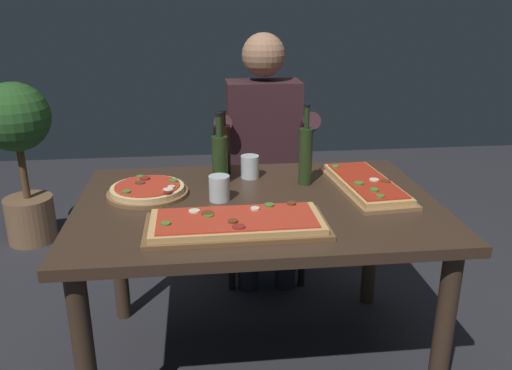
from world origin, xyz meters
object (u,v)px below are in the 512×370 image
object	(u,v)px
dining_table	(257,224)
seated_diner	(264,149)
pizza_rectangular_front	(236,223)
oil_bottle_amber	(223,148)
diner_chair	(261,187)
vinegar_bottle_green	(306,155)
pizza_round_far	(148,190)
tumbler_near_camera	(219,188)
pizza_rectangular_left	(366,184)
wine_bottle_dark	(220,158)
tumbler_far_side	(249,167)
potted_plant_corner	(19,146)

from	to	relation	value
dining_table	seated_diner	bearing A→B (deg)	80.75
pizza_rectangular_front	seated_diner	size ratio (longest dim) A/B	0.47
dining_table	oil_bottle_amber	world-z (taller)	oil_bottle_amber
dining_table	diner_chair	size ratio (longest dim) A/B	1.61
vinegar_bottle_green	diner_chair	bearing A→B (deg)	98.77
pizza_round_far	tumbler_near_camera	size ratio (longest dim) A/B	3.25
dining_table	pizza_rectangular_left	bearing A→B (deg)	10.98
wine_bottle_dark	seated_diner	bearing A→B (deg)	63.22
pizza_rectangular_front	pizza_round_far	xyz separation A→B (m)	(-0.33, 0.36, -0.00)
pizza_rectangular_left	tumbler_far_side	world-z (taller)	tumbler_far_side
vinegar_bottle_green	seated_diner	xyz separation A→B (m)	(-0.10, 0.56, -0.13)
tumbler_near_camera	potted_plant_corner	distance (m)	1.77
dining_table	seated_diner	size ratio (longest dim) A/B	1.05
tumbler_near_camera	tumbler_far_side	size ratio (longest dim) A/B	1.00
dining_table	tumbler_far_side	world-z (taller)	tumbler_far_side
pizza_rectangular_front	potted_plant_corner	xyz separation A→B (m)	(-1.22, 1.59, -0.12)
diner_chair	potted_plant_corner	world-z (taller)	potted_plant_corner
pizza_rectangular_front	wine_bottle_dark	world-z (taller)	wine_bottle_dark
pizza_rectangular_left	seated_diner	world-z (taller)	seated_diner
vinegar_bottle_green	tumbler_far_side	bearing A→B (deg)	154.09
tumbler_far_side	tumbler_near_camera	bearing A→B (deg)	-118.98
potted_plant_corner	seated_diner	bearing A→B (deg)	-23.03
wine_bottle_dark	vinegar_bottle_green	bearing A→B (deg)	-8.48
vinegar_bottle_green	diner_chair	xyz separation A→B (m)	(-0.10, 0.68, -0.38)
pizza_round_far	vinegar_bottle_green	xyz separation A→B (m)	(0.65, 0.06, 0.11)
oil_bottle_amber	potted_plant_corner	world-z (taller)	oil_bottle_amber
diner_chair	seated_diner	distance (m)	0.28
dining_table	pizza_round_far	size ratio (longest dim) A/B	4.32
pizza_round_far	diner_chair	size ratio (longest dim) A/B	0.37
oil_bottle_amber	potted_plant_corner	distance (m)	1.57
wine_bottle_dark	oil_bottle_amber	bearing A→B (deg)	80.60
pizza_rectangular_front	wine_bottle_dark	xyz separation A→B (m)	(-0.03, 0.48, 0.09)
tumbler_near_camera	potted_plant_corner	xyz separation A→B (m)	(-1.17, 1.31, -0.15)
wine_bottle_dark	vinegar_bottle_green	xyz separation A→B (m)	(0.36, -0.05, 0.02)
wine_bottle_dark	tumbler_near_camera	distance (m)	0.21
dining_table	tumbler_far_side	xyz separation A→B (m)	(-0.00, 0.29, 0.15)
wine_bottle_dark	tumbler_near_camera	bearing A→B (deg)	-93.58
wine_bottle_dark	pizza_rectangular_left	bearing A→B (deg)	-13.56
dining_table	potted_plant_corner	bearing A→B (deg)	134.36
pizza_rectangular_front	tumbler_near_camera	size ratio (longest dim) A/B	6.32
vinegar_bottle_green	tumbler_far_side	world-z (taller)	vinegar_bottle_green
tumbler_near_camera	seated_diner	size ratio (longest dim) A/B	0.07
tumbler_near_camera	seated_diner	xyz separation A→B (m)	(0.27, 0.70, -0.05)
pizza_rectangular_left	pizza_round_far	distance (m)	0.89
tumbler_far_side	seated_diner	bearing A→B (deg)	74.62
oil_bottle_amber	tumbler_near_camera	world-z (taller)	oil_bottle_amber
pizza_round_far	pizza_rectangular_left	bearing A→B (deg)	-1.83
oil_bottle_amber	diner_chair	size ratio (longest dim) A/B	0.34
vinegar_bottle_green	seated_diner	world-z (taller)	seated_diner
vinegar_bottle_green	pizza_rectangular_left	bearing A→B (deg)	-20.77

